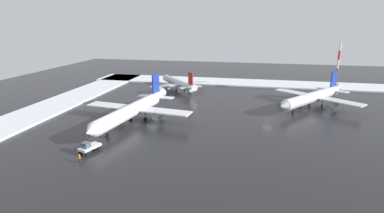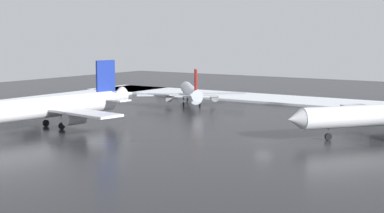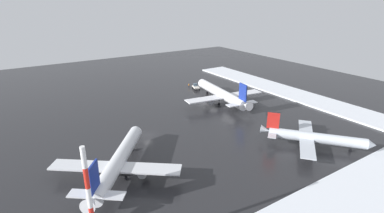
# 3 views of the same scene
# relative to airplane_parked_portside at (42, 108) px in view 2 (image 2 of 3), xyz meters

# --- Properties ---
(ground_plane) EXTENTS (240.00, 240.00, 0.00)m
(ground_plane) POSITION_rel_airplane_parked_portside_xyz_m (-35.53, -10.42, -3.64)
(ground_plane) COLOR #232326
(snow_bank_far) EXTENTS (152.00, 16.00, 0.53)m
(snow_bank_far) POSITION_rel_airplane_parked_portside_xyz_m (-35.53, -60.42, -3.37)
(snow_bank_far) COLOR white
(snow_bank_far) RESTS_ON ground_plane
(airplane_parked_portside) EXTENTS (30.89, 37.05, 11.01)m
(airplane_parked_portside) POSITION_rel_airplane_parked_portside_xyz_m (0.00, 0.00, 0.00)
(airplane_parked_portside) COLOR white
(airplane_parked_portside) RESTS_ON ground_plane
(airplane_far_rear) EXTENTS (21.88, 24.05, 8.61)m
(airplane_far_rear) POSITION_rel_airplane_parked_portside_xyz_m (-1.79, -41.37, -0.79)
(airplane_far_rear) COLOR silver
(airplane_far_rear) RESTS_ON ground_plane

